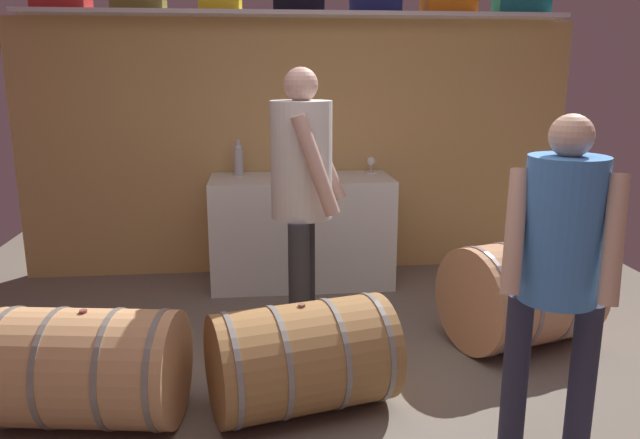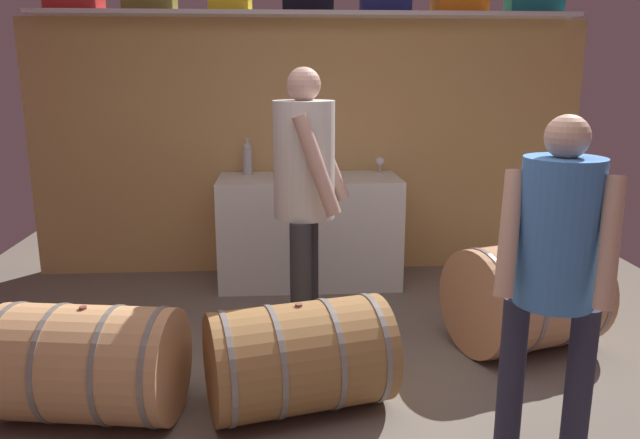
% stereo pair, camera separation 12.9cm
% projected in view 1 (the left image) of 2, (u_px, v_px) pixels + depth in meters
% --- Properties ---
extents(ground_plane, '(5.78, 8.29, 0.02)m').
position_uv_depth(ground_plane, '(325.00, 370.00, 3.56)').
color(ground_plane, '#6D6559').
extents(back_wall_panel, '(4.58, 0.10, 2.10)m').
position_uv_depth(back_wall_panel, '(300.00, 149.00, 5.15)').
color(back_wall_panel, tan).
rests_on(back_wall_panel, ground).
extents(high_shelf_board, '(4.21, 0.40, 0.03)m').
position_uv_depth(high_shelf_board, '(300.00, 14.00, 4.76)').
color(high_shelf_board, silver).
rests_on(high_shelf_board, back_wall_panel).
extents(toolcase_teal, '(0.43, 0.20, 0.21)m').
position_uv_depth(toolcase_teal, '(522.00, 1.00, 4.92)').
color(toolcase_teal, teal).
rests_on(toolcase_teal, high_shelf_board).
extents(work_cabinet, '(1.43, 0.63, 0.87)m').
position_uv_depth(work_cabinet, '(301.00, 230.00, 4.93)').
color(work_cabinet, white).
rests_on(work_cabinet, ground).
extents(wine_bottle_clear, '(0.07, 0.07, 0.29)m').
position_uv_depth(wine_bottle_clear, '(239.00, 158.00, 4.91)').
color(wine_bottle_clear, '#B8BABF').
rests_on(wine_bottle_clear, work_cabinet).
extents(wine_glass, '(0.07, 0.07, 0.13)m').
position_uv_depth(wine_glass, '(371.00, 162.00, 5.01)').
color(wine_glass, white).
rests_on(wine_glass, work_cabinet).
extents(red_funnel, '(0.11, 0.11, 0.10)m').
position_uv_depth(red_funnel, '(281.00, 169.00, 4.92)').
color(red_funnel, red).
rests_on(red_funnel, work_cabinet).
extents(wine_barrel_near, '(1.00, 0.75, 0.57)m').
position_uv_depth(wine_barrel_near, '(302.00, 358.00, 3.07)').
color(wine_barrel_near, olive).
rests_on(wine_barrel_near, ground).
extents(wine_barrel_far, '(0.98, 0.88, 0.67)m').
position_uv_depth(wine_barrel_far, '(521.00, 293.00, 3.82)').
color(wine_barrel_far, tan).
rests_on(wine_barrel_far, ground).
extents(wine_barrel_flank, '(0.95, 0.69, 0.58)m').
position_uv_depth(wine_barrel_flank, '(89.00, 368.00, 2.95)').
color(wine_barrel_flank, tan).
rests_on(wine_barrel_flank, ground).
extents(winemaker_pouring, '(0.49, 0.42, 1.52)m').
position_uv_depth(winemaker_pouring, '(560.00, 256.00, 2.54)').
color(winemaker_pouring, '#2A2B3F').
rests_on(winemaker_pouring, ground).
extents(visitor_tasting, '(0.48, 0.55, 1.70)m').
position_uv_depth(visitor_tasting, '(303.00, 181.00, 3.62)').
color(visitor_tasting, '#2D2F35').
rests_on(visitor_tasting, ground).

